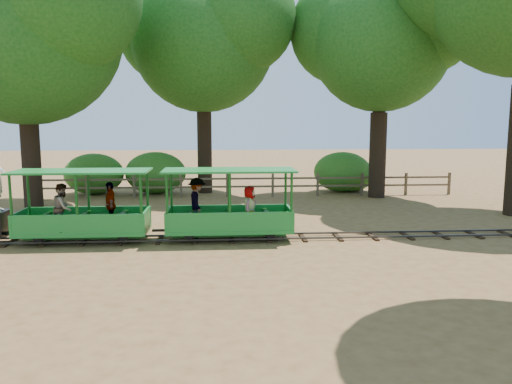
{
  "coord_description": "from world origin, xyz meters",
  "views": [
    {
      "loc": [
        -1.33,
        -13.6,
        3.25
      ],
      "look_at": [
        -0.29,
        0.5,
        1.26
      ],
      "focal_mm": 35.0,
      "sensor_mm": 36.0,
      "label": 1
    }
  ],
  "objects": [
    {
      "name": "track",
      "position": [
        0.0,
        0.0,
        0.07
      ],
      "size": [
        22.0,
        1.0,
        0.1
      ],
      "color": "#3F3D3A",
      "rests_on": "ground"
    },
    {
      "name": "oak_ne",
      "position": [
        5.47,
        7.58,
        6.92
      ],
      "size": [
        7.41,
        6.52,
        9.59
      ],
      "color": "#2D2116",
      "rests_on": "ground"
    },
    {
      "name": "carriage_rear",
      "position": [
        -1.24,
        0.05,
        0.82
      ],
      "size": [
        3.6,
        1.52,
        1.87
      ],
      "color": "#1D8531",
      "rests_on": "track"
    },
    {
      "name": "shrub_east",
      "position": [
        4.42,
        9.3,
        0.93
      ],
      "size": [
        2.7,
        2.08,
        1.87
      ],
      "primitive_type": "ellipsoid",
      "color": "#2D6B1E",
      "rests_on": "ground"
    },
    {
      "name": "shrub_west",
      "position": [
        -6.99,
        9.3,
        0.92
      ],
      "size": [
        2.67,
        2.05,
        1.85
      ],
      "primitive_type": "ellipsoid",
      "color": "#2D6B1E",
      "rests_on": "ground"
    },
    {
      "name": "carriage_front",
      "position": [
        -5.0,
        -0.05,
        0.81
      ],
      "size": [
        3.6,
        1.47,
        1.87
      ],
      "color": "#1D8531",
      "rests_on": "track"
    },
    {
      "name": "ground",
      "position": [
        0.0,
        0.0,
        0.0
      ],
      "size": [
        90.0,
        90.0,
        0.0
      ],
      "primitive_type": "plane",
      "color": "#9D7243",
      "rests_on": "ground"
    },
    {
      "name": "oak_nw",
      "position": [
        -8.54,
        6.1,
        7.14
      ],
      "size": [
        9.1,
        8.0,
        10.4
      ],
      "color": "#2D2116",
      "rests_on": "ground"
    },
    {
      "name": "shrub_mid_w",
      "position": [
        -4.23,
        9.3,
        0.95
      ],
      "size": [
        2.75,
        2.12,
        1.91
      ],
      "primitive_type": "ellipsoid",
      "color": "#2D6B1E",
      "rests_on": "ground"
    },
    {
      "name": "oak_nc",
      "position": [
        -2.03,
        9.59,
        7.21
      ],
      "size": [
        8.04,
        7.07,
        10.1
      ],
      "color": "#2D2116",
      "rests_on": "ground"
    },
    {
      "name": "fence",
      "position": [
        0.0,
        8.0,
        0.58
      ],
      "size": [
        18.1,
        0.1,
        1.0
      ],
      "color": "brown",
      "rests_on": "ground"
    },
    {
      "name": "shrub_mid_e",
      "position": [
        4.79,
        9.3,
        0.81
      ],
      "size": [
        2.35,
        1.81,
        1.63
      ],
      "primitive_type": "ellipsoid",
      "color": "#2D6B1E",
      "rests_on": "ground"
    }
  ]
}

